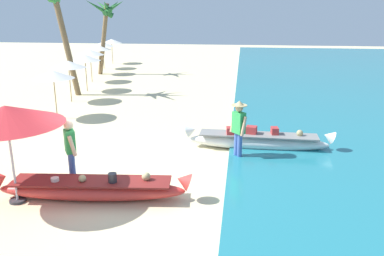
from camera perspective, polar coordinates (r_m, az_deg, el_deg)
name	(u,v)px	position (r m, az deg, el deg)	size (l,w,h in m)	color
ground_plane	(118,181)	(10.35, -10.47, -7.49)	(80.00, 80.00, 0.00)	beige
boat_red_foreground	(92,189)	(9.47, -14.05, -8.39)	(4.59, 1.08, 0.73)	red
boat_white_midground	(258,141)	(12.46, 9.39, -1.82)	(4.56, 0.76, 0.76)	white
person_vendor_hatted	(239,126)	(11.40, 6.67, 0.29)	(0.52, 0.54, 1.73)	#3D5BA8
person_tourist_customer	(71,150)	(9.95, -16.94, -3.05)	(0.45, 0.57, 1.68)	#3D5BA8
patio_umbrella_large	(6,115)	(9.32, -25.03, 1.65)	(2.43, 2.43, 2.24)	#B7B7BC
parasol_row_0	(53,75)	(16.42, -19.21, 7.21)	(1.60, 1.60, 1.91)	#8E6B47
parasol_row_1	(68,64)	(19.29, -17.23, 8.68)	(1.60, 1.60, 1.91)	#8E6B47
parasol_row_2	(85,58)	(21.67, -15.04, 9.66)	(1.60, 1.60, 1.91)	#8E6B47
parasol_row_3	(90,52)	(24.38, -14.35, 10.43)	(1.60, 1.60, 1.91)	#8E6B47
parasol_row_4	(99,48)	(27.18, -13.18, 11.11)	(1.60, 1.60, 1.91)	#8E6B47
parasol_row_5	(103,44)	(29.78, -12.64, 11.60)	(1.60, 1.60, 1.91)	#8E6B47
parasol_row_6	(112,41)	(32.50, -11.41, 12.06)	(1.60, 1.60, 1.91)	#8E6B47
palm_tree_tall_inland	(106,15)	(27.01, -12.22, 15.44)	(2.43, 2.47, 4.86)	brown
palm_tree_leaning_seaward	(55,1)	(20.92, -19.01, 16.74)	(2.66, 2.50, 5.59)	brown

